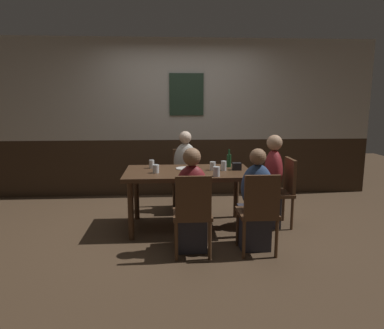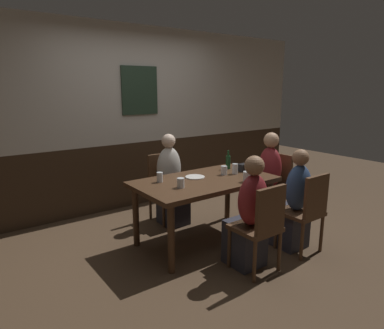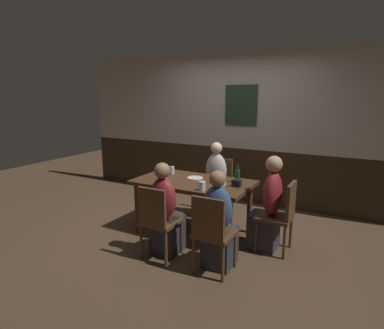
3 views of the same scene
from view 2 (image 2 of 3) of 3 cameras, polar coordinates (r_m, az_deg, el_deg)
The scene contains 19 objects.
ground_plane at distance 4.08m, azimuth 2.03°, elevation -12.56°, with size 12.00×12.00×0.00m, color #4C3826.
wall_back at distance 5.10m, azimuth -9.49°, elevation 7.64°, with size 6.40×0.13×2.60m.
dining_table at distance 3.85m, azimuth 2.10°, elevation -3.71°, with size 1.57×0.88×0.74m.
chair_head_east at distance 4.70m, azimuth 13.65°, elevation -3.00°, with size 0.40×0.40×0.88m.
chair_mid_far at distance 4.57m, azimuth -4.61°, elevation -3.14°, with size 0.40×0.40×0.88m.
chair_right_near at distance 3.82m, azimuth 18.53°, elevation -7.01°, with size 0.40×0.40×0.88m.
chair_mid_near at distance 3.31m, azimuth 11.46°, elevation -9.69°, with size 0.40×0.40×0.88m.
person_head_east at distance 4.58m, azimuth 12.35°, elevation -3.29°, with size 0.37×0.34×1.18m.
person_mid_far at distance 4.44m, azimuth -3.51°, elevation -3.68°, with size 0.34×0.37×1.17m.
person_right_near at distance 3.92m, azimuth 16.54°, elevation -6.85°, with size 0.34×0.37×1.12m.
person_mid_near at distance 3.42m, azimuth 9.41°, elevation -9.25°, with size 0.34×0.37×1.13m.
beer_glass_tall at distance 3.76m, azimuth 9.10°, elevation -2.12°, with size 0.08×0.08×0.11m.
pint_glass_pale at distance 3.50m, azimuth -1.90°, elevation -3.19°, with size 0.08×0.08×0.10m.
pint_glass_amber at distance 4.08m, azimuth 7.18°, elevation -0.83°, with size 0.07×0.07×0.12m.
tumbler_short at distance 4.03m, azimuth 5.36°, elevation -1.07°, with size 0.07×0.07×0.11m.
highball_clear at distance 3.72m, azimuth -5.40°, elevation -2.22°, with size 0.07×0.07×0.11m.
beer_bottle_green at distance 4.31m, azimuth 6.04°, elevation 0.46°, with size 0.06×0.06×0.24m.
plate_white_large at distance 3.89m, azimuth 0.49°, elevation -2.10°, with size 0.22×0.22×0.01m, color white.
condiment_caddy at distance 4.22m, azimuth 8.52°, elevation -0.51°, with size 0.11×0.09×0.09m, color black.
Camera 2 is at (-2.29, -2.89, 1.75)m, focal length 31.97 mm.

